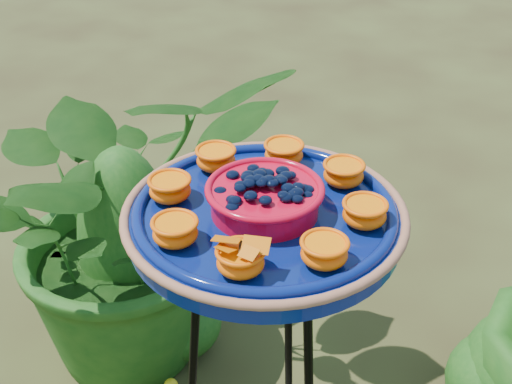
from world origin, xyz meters
TOP-DOWN VIEW (x-y plane):
  - tripod_stand at (0.12, 0.12)m, footprint 0.36×0.37m
  - feeder_dish at (0.12, 0.12)m, footprint 0.50×0.50m
  - shrub_back_left at (-0.45, 0.65)m, footprint 1.14×1.15m

SIDE VIEW (x-z plane):
  - shrub_back_left at x=-0.45m, z-range 0.00..0.96m
  - tripod_stand at x=0.12m, z-range 0.10..1.00m
  - feeder_dish at x=0.12m, z-range 0.89..1.00m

